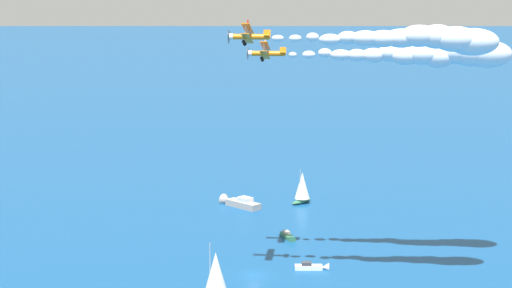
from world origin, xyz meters
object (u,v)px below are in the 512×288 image
at_px(motorboat_far_port, 238,203).
at_px(sailboat_inshore, 302,187).
at_px(wingwalker_wingman, 265,41).
at_px(motorboat_outer_ring_c, 313,267).
at_px(motorboat_mid_cluster, 288,236).
at_px(biplane_lead, 248,36).
at_px(biplane_wingman, 265,53).
at_px(wingwalker_lead, 248,23).
at_px(sailboat_far_stbd, 216,285).

bearing_deg(motorboat_far_port, sailboat_inshore, -33.65).
xyz_separation_m(motorboat_far_port, sailboat_inshore, (12.52, -8.34, 2.88)).
xyz_separation_m(motorboat_far_port, wingwalker_wingman, (-25.77, -33.20, 39.75)).
bearing_deg(motorboat_outer_ring_c, wingwalker_wingman, 109.86).
bearing_deg(wingwalker_wingman, motorboat_mid_cluster, 27.16).
xyz_separation_m(motorboat_far_port, biplane_lead, (-37.56, -40.56, 41.41)).
height_order(motorboat_mid_cluster, biplane_lead, biplane_lead).
bearing_deg(wingwalker_wingman, biplane_wingman, -140.28).
height_order(motorboat_mid_cluster, wingwalker_lead, wingwalker_lead).
bearing_deg(motorboat_mid_cluster, biplane_lead, -150.62).
relative_size(sailboat_far_stbd, biplane_lead, 1.74).
bearing_deg(sailboat_inshore, wingwalker_lead, -147.32).
height_order(motorboat_far_port, biplane_wingman, biplane_wingman).
distance_m(motorboat_mid_cluster, biplane_wingman, 41.66).
distance_m(biplane_lead, biplane_wingman, 13.83).
relative_size(sailboat_far_stbd, wingwalker_lead, 7.83).
bearing_deg(wingwalker_lead, sailboat_far_stbd, -153.75).
xyz_separation_m(biplane_lead, wingwalker_wingman, (11.79, 7.36, -1.66)).
distance_m(biplane_lead, wingwalker_lead, 2.15).
bearing_deg(sailboat_far_stbd, biplane_lead, 25.72).
bearing_deg(biplane_lead, wingwalker_lead, 39.72).
bearing_deg(wingwalker_lead, motorboat_far_port, 47.28).
distance_m(motorboat_far_port, sailboat_far_stbd, 69.51).
relative_size(wingwalker_lead, biplane_wingman, 0.22).
relative_size(biplane_lead, wingwalker_wingman, 4.51).
bearing_deg(biplane_lead, sailboat_inshore, 32.75).
bearing_deg(wingwalker_lead, biplane_wingman, 31.26).
relative_size(motorboat_far_port, sailboat_inshore, 1.34).
height_order(sailboat_far_stbd, biplane_lead, biplane_lead).
distance_m(motorboat_far_port, biplane_lead, 69.07).
bearing_deg(sailboat_inshore, biplane_wingman, -146.92).
relative_size(motorboat_far_port, wingwalker_lead, 7.27).
xyz_separation_m(sailboat_inshore, motorboat_outer_ring_c, (-35.07, -33.79, -3.27)).
xyz_separation_m(sailboat_far_stbd, wingwalker_wingman, (25.22, 13.83, 35.20)).
bearing_deg(motorboat_mid_cluster, wingwalker_wingman, -152.84).
distance_m(sailboat_far_stbd, sailboat_inshore, 74.39).
height_order(motorboat_far_port, biplane_lead, biplane_lead).
bearing_deg(sailboat_inshore, motorboat_mid_cluster, -143.80).
bearing_deg(biplane_lead, biplane_wingman, 31.63).
bearing_deg(motorboat_far_port, motorboat_mid_cluster, -113.67).
relative_size(biplane_wingman, wingwalker_wingman, 4.51).
relative_size(motorboat_mid_cluster, biplane_wingman, 0.83).
distance_m(sailboat_inshore, biplane_lead, 70.93).
distance_m(sailboat_inshore, wingwalker_lead, 71.60).
relative_size(motorboat_outer_ring_c, biplane_lead, 0.80).
relative_size(motorboat_mid_cluster, wingwalker_lead, 3.75).
height_order(motorboat_far_port, sailboat_inshore, sailboat_inshore).
xyz_separation_m(sailboat_far_stbd, motorboat_outer_ring_c, (28.44, 4.89, -4.94)).
relative_size(motorboat_far_port, biplane_lead, 1.61).
distance_m(sailboat_far_stbd, motorboat_outer_ring_c, 29.28).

